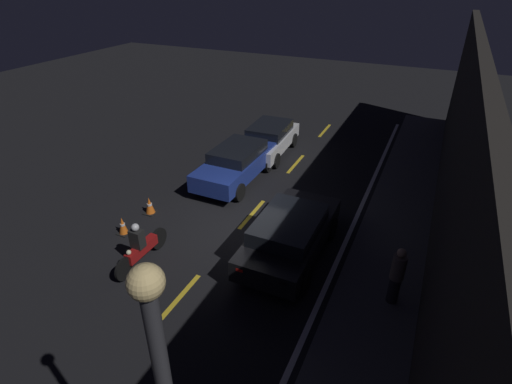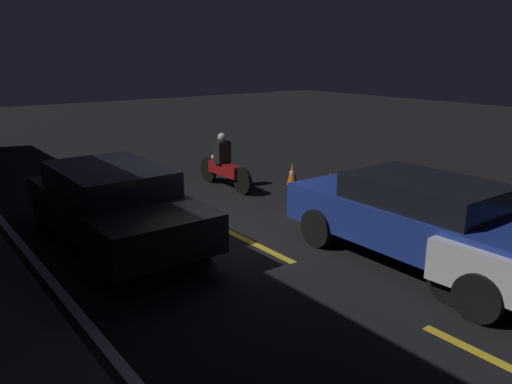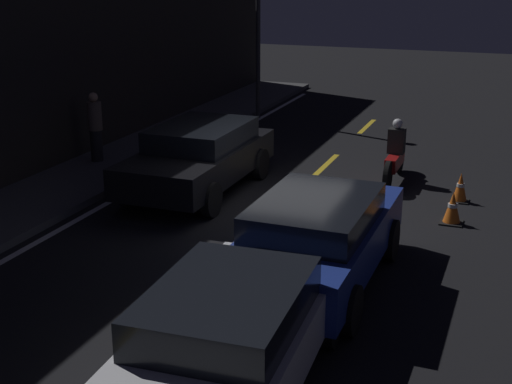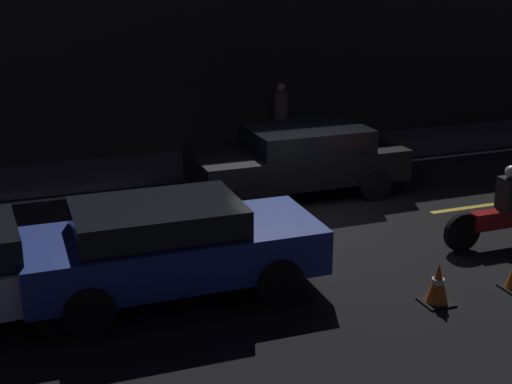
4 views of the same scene
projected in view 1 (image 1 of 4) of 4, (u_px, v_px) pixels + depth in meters
name	position (u px, v px, depth m)	size (l,w,h in m)	color
ground_plane	(239.00, 229.00, 13.16)	(56.00, 56.00, 0.00)	black
raised_curb	(384.00, 266.00, 11.42)	(28.00, 2.10, 0.15)	#424244
building_front	(454.00, 190.00, 9.60)	(28.00, 0.30, 5.73)	black
lane_dash_a	(325.00, 130.00, 21.05)	(2.00, 0.14, 0.01)	gold
lane_dash_b	(296.00, 164.00, 17.50)	(2.00, 0.14, 0.01)	gold
lane_dash_c	(252.00, 214.00, 13.95)	(2.00, 0.14, 0.01)	gold
lane_dash_d	(178.00, 299.00, 10.39)	(2.00, 0.14, 0.01)	gold
lane_solid_kerb	(339.00, 256.00, 11.93)	(25.20, 0.14, 0.01)	silver
sedan_white	(269.00, 138.00, 18.14)	(4.11, 2.00, 1.35)	silver
sedan_blue	(236.00, 163.00, 15.79)	(4.27, 1.89, 1.41)	navy
van_black	(290.00, 233.00, 11.62)	(4.34, 1.99, 1.41)	black
motorcycle	(141.00, 246.00, 11.40)	(2.22, 0.36, 1.40)	black
traffic_cone_near	(150.00, 206.00, 13.87)	(0.42, 0.42, 0.61)	black
traffic_cone_mid	(123.00, 226.00, 12.80)	(0.37, 0.37, 0.61)	black
pedestrian	(397.00, 276.00, 9.74)	(0.34, 0.34, 1.63)	black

